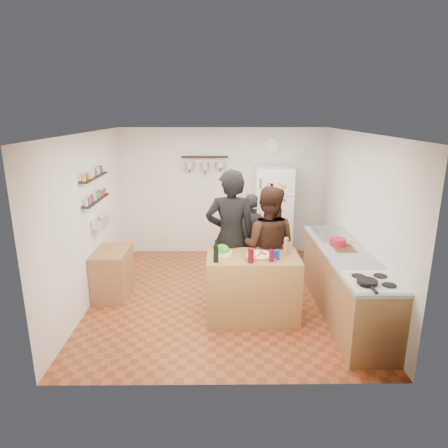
{
  "coord_description": "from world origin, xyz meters",
  "views": [
    {
      "loc": [
        -0.05,
        -5.71,
        2.79
      ],
      "look_at": [
        0.0,
        0.1,
        1.15
      ],
      "focal_mm": 32.0,
      "sensor_mm": 36.0,
      "label": 1
    }
  ],
  "objects_px": {
    "salad_bowl": "(222,253)",
    "pepper_mill": "(286,248)",
    "prep_island": "(252,287)",
    "wall_clock": "(272,146)",
    "person_back": "(251,240)",
    "person_center": "(267,246)",
    "skillet": "(367,282)",
    "red_bowl": "(338,242)",
    "wine_bottle": "(216,254)",
    "salt_canister": "(277,255)",
    "side_table": "(113,273)",
    "fridge": "(272,213)",
    "counter_run": "(345,284)",
    "person_left": "(231,238)"
  },
  "relations": [
    {
      "from": "salad_bowl",
      "to": "pepper_mill",
      "type": "height_order",
      "value": "pepper_mill"
    },
    {
      "from": "prep_island",
      "to": "wall_clock",
      "type": "bearing_deg",
      "value": 78.32
    },
    {
      "from": "salad_bowl",
      "to": "person_back",
      "type": "distance_m",
      "value": 1.16
    },
    {
      "from": "person_center",
      "to": "prep_island",
      "type": "bearing_deg",
      "value": 77.53
    },
    {
      "from": "skillet",
      "to": "red_bowl",
      "type": "bearing_deg",
      "value": 87.88
    },
    {
      "from": "wine_bottle",
      "to": "salt_canister",
      "type": "bearing_deg",
      "value": 7.13
    },
    {
      "from": "prep_island",
      "to": "pepper_mill",
      "type": "distance_m",
      "value": 0.72
    },
    {
      "from": "wine_bottle",
      "to": "side_table",
      "type": "bearing_deg",
      "value": 149.47
    },
    {
      "from": "salad_bowl",
      "to": "wine_bottle",
      "type": "height_order",
      "value": "wine_bottle"
    },
    {
      "from": "salad_bowl",
      "to": "pepper_mill",
      "type": "distance_m",
      "value": 0.87
    },
    {
      "from": "person_center",
      "to": "fridge",
      "type": "bearing_deg",
      "value": -84.37
    },
    {
      "from": "red_bowl",
      "to": "wall_clock",
      "type": "distance_m",
      "value": 2.68
    },
    {
      "from": "salad_bowl",
      "to": "side_table",
      "type": "distance_m",
      "value": 1.93
    },
    {
      "from": "wall_clock",
      "to": "counter_run",
      "type": "bearing_deg",
      "value": -74.08
    },
    {
      "from": "prep_island",
      "to": "salad_bowl",
      "type": "relative_size",
      "value": 4.73
    },
    {
      "from": "salad_bowl",
      "to": "person_left",
      "type": "height_order",
      "value": "person_left"
    },
    {
      "from": "prep_island",
      "to": "wall_clock",
      "type": "height_order",
      "value": "wall_clock"
    },
    {
      "from": "person_center",
      "to": "fridge",
      "type": "distance_m",
      "value": 1.94
    },
    {
      "from": "fridge",
      "to": "salt_canister",
      "type": "bearing_deg",
      "value": -95.97
    },
    {
      "from": "wine_bottle",
      "to": "person_left",
      "type": "bearing_deg",
      "value": 73.54
    },
    {
      "from": "wine_bottle",
      "to": "person_center",
      "type": "distance_m",
      "value": 1.03
    },
    {
      "from": "side_table",
      "to": "skillet",
      "type": "bearing_deg",
      "value": -26.6
    },
    {
      "from": "pepper_mill",
      "to": "person_left",
      "type": "xyz_separation_m",
      "value": [
        -0.74,
        0.44,
        0.0
      ]
    },
    {
      "from": "pepper_mill",
      "to": "fridge",
      "type": "distance_m",
      "value": 2.35
    },
    {
      "from": "salad_bowl",
      "to": "side_table",
      "type": "xyz_separation_m",
      "value": [
        -1.71,
        0.69,
        -0.57
      ]
    },
    {
      "from": "pepper_mill",
      "to": "wine_bottle",
      "type": "bearing_deg",
      "value": -164.13
    },
    {
      "from": "salad_bowl",
      "to": "salt_canister",
      "type": "distance_m",
      "value": 0.74
    },
    {
      "from": "skillet",
      "to": "person_back",
      "type": "bearing_deg",
      "value": 119.58
    },
    {
      "from": "person_left",
      "to": "side_table",
      "type": "bearing_deg",
      "value": -4.66
    },
    {
      "from": "wine_bottle",
      "to": "wall_clock",
      "type": "distance_m",
      "value": 3.33
    },
    {
      "from": "wine_bottle",
      "to": "wall_clock",
      "type": "relative_size",
      "value": 0.71
    },
    {
      "from": "prep_island",
      "to": "pepper_mill",
      "type": "bearing_deg",
      "value": 6.34
    },
    {
      "from": "prep_island",
      "to": "person_back",
      "type": "distance_m",
      "value": 1.14
    },
    {
      "from": "salt_canister",
      "to": "person_left",
      "type": "height_order",
      "value": "person_left"
    },
    {
      "from": "wine_bottle",
      "to": "salt_canister",
      "type": "height_order",
      "value": "wine_bottle"
    },
    {
      "from": "red_bowl",
      "to": "wall_clock",
      "type": "relative_size",
      "value": 0.8
    },
    {
      "from": "wine_bottle",
      "to": "person_center",
      "type": "bearing_deg",
      "value": 43.06
    },
    {
      "from": "person_left",
      "to": "prep_island",
      "type": "bearing_deg",
      "value": 123.68
    },
    {
      "from": "salt_canister",
      "to": "person_back",
      "type": "relative_size",
      "value": 0.08
    },
    {
      "from": "red_bowl",
      "to": "wall_clock",
      "type": "height_order",
      "value": "wall_clock"
    },
    {
      "from": "prep_island",
      "to": "person_back",
      "type": "relative_size",
      "value": 0.81
    },
    {
      "from": "pepper_mill",
      "to": "salt_canister",
      "type": "xyz_separation_m",
      "value": [
        -0.15,
        -0.17,
        -0.04
      ]
    },
    {
      "from": "pepper_mill",
      "to": "wall_clock",
      "type": "bearing_deg",
      "value": 87.58
    },
    {
      "from": "salt_canister",
      "to": "red_bowl",
      "type": "distance_m",
      "value": 1.1
    },
    {
      "from": "salad_bowl",
      "to": "wall_clock",
      "type": "distance_m",
      "value": 3.1
    },
    {
      "from": "salt_canister",
      "to": "person_back",
      "type": "bearing_deg",
      "value": 101.14
    },
    {
      "from": "person_center",
      "to": "fridge",
      "type": "xyz_separation_m",
      "value": [
        0.31,
        1.91,
        0.01
      ]
    },
    {
      "from": "wine_bottle",
      "to": "person_back",
      "type": "height_order",
      "value": "person_back"
    },
    {
      "from": "pepper_mill",
      "to": "person_back",
      "type": "distance_m",
      "value": 1.14
    },
    {
      "from": "fridge",
      "to": "pepper_mill",
      "type": "bearing_deg",
      "value": -92.76
    }
  ]
}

